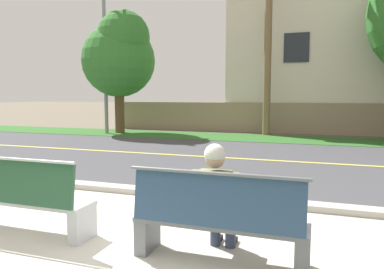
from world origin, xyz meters
name	(u,v)px	position (x,y,z in m)	size (l,w,h in m)	color
ground_plane	(244,151)	(0.00, 8.00, 0.00)	(140.00, 140.00, 0.00)	#665B4C
sidewalk_pavement	(123,239)	(0.00, 0.40, 0.01)	(44.00, 3.60, 0.01)	beige
curb_edge	(180,195)	(0.00, 2.35, 0.06)	(44.00, 0.30, 0.11)	#ADA89E
street_asphalt	(233,158)	(0.00, 6.50, 0.00)	(52.00, 8.00, 0.01)	#424247
road_centre_line	(233,158)	(0.00, 6.50, 0.01)	(48.00, 0.14, 0.01)	#E0CC4C
far_verge_grass	(261,138)	(0.00, 11.57, 0.01)	(48.00, 2.80, 0.02)	#2D6026
bench_left	(22,199)	(-1.27, 0.14, 0.45)	(1.81, 0.48, 1.01)	silver
bench_right	(218,222)	(1.27, 0.14, 0.45)	(1.81, 0.48, 1.01)	slate
seated_person_olive	(217,196)	(1.20, 0.31, 0.68)	(0.52, 0.68, 1.25)	#333D56
streetlamp	(107,43)	(-6.94, 11.37, 4.08)	(0.24, 2.10, 7.14)	gray
shade_tree_far_left	(120,55)	(-6.42, 11.58, 3.56)	(3.33, 3.33, 5.49)	brown
garden_wall	(238,117)	(-1.46, 13.97, 0.70)	(13.00, 0.36, 1.40)	gray
house_across_street	(355,53)	(3.81, 17.16, 3.85)	(12.76, 6.91, 7.61)	beige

